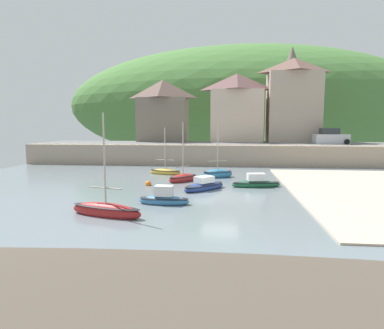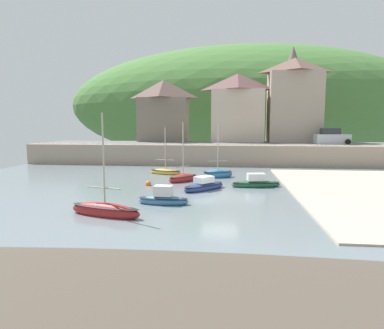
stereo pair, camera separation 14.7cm
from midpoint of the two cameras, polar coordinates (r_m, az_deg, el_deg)
The scene contains 16 objects.
ground at distance 13.81m, azimuth 9.69°, elevation -13.04°, with size 48.00×41.00×0.61m.
quay_seawall at distance 40.17m, azimuth 5.25°, elevation 1.89°, with size 48.00×9.40×2.40m.
hillside_backdrop at distance 77.92m, azimuth 9.01°, elevation 9.85°, with size 80.00×44.00×25.57m.
waterfront_building_left at distance 48.63m, azimuth -5.04°, elevation 9.23°, with size 7.06×5.34×8.69m.
waterfront_building_centre at distance 47.79m, azimuth 7.53°, elevation 9.65°, with size 7.40×5.04×9.39m.
waterfront_building_right at distance 48.65m, azimuth 16.78°, elevation 10.53°, with size 7.16×5.36×11.37m.
church_with_spire at distance 52.75m, azimuth 16.44°, elevation 11.69°, with size 3.00×3.00×13.78m.
sailboat_tall_mast at distance 26.50m, azimuth 10.70°, elevation -3.13°, with size 3.99×1.75×1.19m.
motorboat_with_cabin at distance 18.49m, azimuth -14.68°, elevation -7.55°, with size 4.34×2.05×5.65m.
sailboat_nearest_shore at distance 30.75m, azimuth 4.23°, elevation -1.58°, with size 3.13×2.31×5.16m.
sailboat_far_left at distance 32.76m, azimuth -4.74°, elevation -1.21°, with size 3.52×2.11×4.67m.
rowboat_small_beached at distance 20.56m, azimuth -5.00°, elevation -5.88°, with size 3.17×1.15×1.29m.
dinghy_open_wooden at distance 24.88m, azimuth 1.92°, elevation -3.67°, with size 3.50×3.75×1.17m.
sailboat_blue_trim at distance 28.53m, azimuth -1.69°, elevation -2.30°, with size 2.82×3.06×5.20m.
parked_car_near_slipway at distance 45.10m, azimuth 22.48°, elevation 4.30°, with size 4.20×1.96×1.95m.
mooring_buoy at distance 26.83m, azimuth -7.61°, elevation -3.27°, with size 0.47×0.47×0.47m.
Camera 1 is at (0.39, -22.52, 4.86)m, focal length 31.28 mm.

